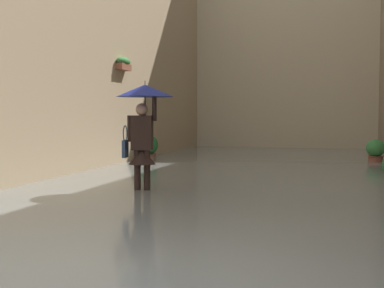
{
  "coord_description": "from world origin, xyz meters",
  "views": [
    {
      "loc": [
        -2.23,
        3.87,
        1.48
      ],
      "look_at": [
        0.5,
        -6.09,
        0.92
      ],
      "focal_mm": 50.45,
      "sensor_mm": 36.0,
      "label": 1
    }
  ],
  "objects": [
    {
      "name": "person_wading",
      "position": [
        1.21,
        -5.36,
        1.49
      ],
      "size": [
        1.04,
        1.04,
        2.1
      ],
      "color": "#4C4233",
      "rests_on": "ground_plane"
    },
    {
      "name": "ground_plane",
      "position": [
        0.0,
        -9.39,
        0.0
      ],
      "size": [
        60.0,
        60.0,
        0.0
      ],
      "primitive_type": "plane",
      "color": "gray"
    },
    {
      "name": "flood_water",
      "position": [
        0.0,
        -9.39,
        0.05
      ],
      "size": [
        8.26,
        24.77,
        0.11
      ],
      "primitive_type": "cube",
      "color": "slate",
      "rests_on": "ground_plane"
    },
    {
      "name": "building_facade_far",
      "position": [
        0.0,
        -19.67,
        5.2
      ],
      "size": [
        11.06,
        1.8,
        10.41
      ],
      "primitive_type": "cube",
      "color": "beige",
      "rests_on": "ground_plane"
    },
    {
      "name": "potted_plant_mid_right",
      "position": [
        3.34,
        -11.52,
        0.48
      ],
      "size": [
        0.56,
        0.56,
        0.87
      ],
      "color": "brown",
      "rests_on": "ground_plane"
    },
    {
      "name": "potted_plant_mid_left",
      "position": [
        -3.27,
        -12.79,
        0.42
      ],
      "size": [
        0.55,
        0.55,
        0.76
      ],
      "color": "brown",
      "rests_on": "ground_plane"
    }
  ]
}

